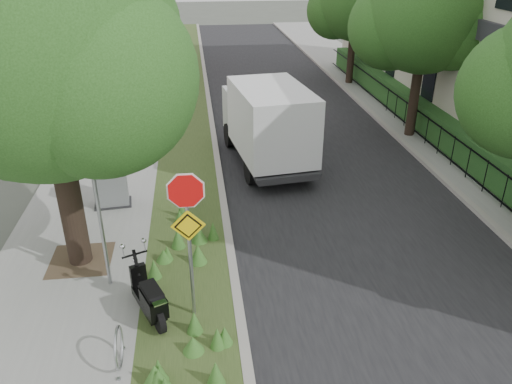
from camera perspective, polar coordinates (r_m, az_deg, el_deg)
ground at (r=10.06m, az=1.34°, el=-15.71°), size 120.00×120.00×0.00m
sidewalk_near at (r=18.85m, az=-16.21°, el=4.72°), size 3.50×60.00×0.12m
verge at (r=18.60m, az=-7.81°, el=5.26°), size 2.00×60.00×0.12m
kerb_near at (r=18.60m, az=-4.72°, el=5.45°), size 0.20×60.00×0.13m
road at (r=19.07m, az=5.89°, el=5.75°), size 7.00×60.00×0.01m
kerb_far at (r=20.11m, az=15.73°, el=6.17°), size 0.20×60.00×0.13m
footpath_far at (r=20.82m, az=20.09°, el=6.21°), size 3.20×60.00×0.12m
street_tree_main at (r=10.79m, az=-23.53°, el=14.01°), size 6.21×5.54×7.66m
bare_post at (r=10.46m, az=-17.67°, el=-1.14°), size 0.08×0.08×4.00m
bike_hoop at (r=9.34m, az=-15.41°, el=-16.80°), size 0.06×0.78×0.77m
sign_assembly at (r=9.09m, az=-7.82°, el=-2.93°), size 0.94×0.08×3.22m
fence_far at (r=20.19m, az=17.80°, el=7.80°), size 0.04×24.00×1.00m
hedge_far at (r=20.49m, az=19.60°, el=7.80°), size 1.00×24.00×1.10m
far_tree_b at (r=19.33m, az=18.58°, el=18.24°), size 4.83×4.31×6.56m
far_tree_c at (r=26.79m, az=11.12°, el=20.19°), size 4.37×3.89×5.93m
scooter_near at (r=10.13m, az=-11.94°, el=-12.16°), size 0.85×1.65×0.83m
box_truck at (r=16.55m, az=1.29°, el=8.18°), size 2.65×5.38×2.34m
utility_cabinet at (r=14.44m, az=-16.30°, el=0.92°), size 1.07×0.77×1.34m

